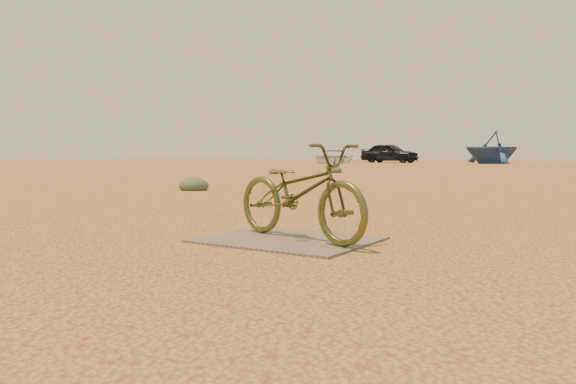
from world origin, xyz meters
The scene contains 8 objects.
ground centered at (0.00, 0.00, 0.00)m, with size 120.00×120.00×0.00m, color gold.
plywood_board centered at (0.25, -0.26, 0.01)m, with size 1.53×1.24×0.02m, color #7A6D55.
bicycle centered at (0.37, -0.24, 0.46)m, with size 0.59×1.68×0.88m, color #4E5223.
car centered at (-15.22, 39.87, 0.82)m, with size 1.93×4.79×1.63m, color black.
boat_near_left centered at (-18.08, 34.76, 0.48)m, with size 3.28×4.59×0.95m, color silver.
boat_far_left centered at (-6.85, 39.56, 1.26)m, with size 4.14×4.80×2.52m, color #2B4B7F.
kale_a centered at (-5.37, 4.66, 0.00)m, with size 0.66×0.66×0.36m, color #5B7249.
kale_c centered at (-7.87, 15.97, 0.00)m, with size 0.67×0.67×0.37m, color #5B7249.
Camera 1 is at (3.07, -4.67, 0.83)m, focal length 35.00 mm.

